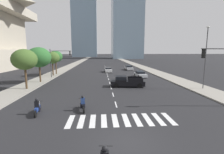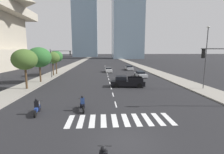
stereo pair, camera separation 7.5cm
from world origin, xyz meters
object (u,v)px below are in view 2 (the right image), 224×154
(sedan_white_0, at_px, (108,70))
(street_tree_third, at_px, (53,58))
(motorcycle_trailing, at_px, (37,108))
(sedan_silver_1, at_px, (141,74))
(pickup_truck, at_px, (126,82))
(street_lamp_east, at_px, (206,54))
(street_tree_second, at_px, (39,57))
(sedan_silver_2, at_px, (129,68))
(street_tree_fourth, at_px, (56,57))
(traffic_signal_far, at_px, (58,58))
(street_tree_nearest, at_px, (25,60))
(motorcycle_third, at_px, (83,104))

(sedan_white_0, distance_m, street_tree_third, 14.89)
(motorcycle_trailing, height_order, sedan_silver_1, motorcycle_trailing)
(pickup_truck, height_order, street_tree_third, street_tree_third)
(street_lamp_east, xyz_separation_m, street_tree_second, (-25.96, 7.12, -0.68))
(sedan_silver_2, bearing_deg, street_tree_fourth, -68.37)
(street_lamp_east, bearing_deg, sedan_silver_2, 104.02)
(sedan_silver_1, xyz_separation_m, street_tree_third, (-19.54, 2.75, 3.58))
(street_lamp_east, bearing_deg, traffic_signal_far, 152.65)
(motorcycle_trailing, relative_size, traffic_signal_far, 0.37)
(motorcycle_trailing, distance_m, street_lamp_east, 22.84)
(motorcycle_trailing, bearing_deg, sedan_silver_2, -29.32)
(sedan_silver_2, height_order, traffic_signal_far, traffic_signal_far)
(sedan_silver_2, bearing_deg, street_tree_nearest, -40.09)
(street_tree_third, bearing_deg, street_tree_nearest, -90.00)
(sedan_silver_2, height_order, street_tree_nearest, street_tree_nearest)
(sedan_white_0, height_order, street_tree_nearest, street_tree_nearest)
(street_tree_third, bearing_deg, sedan_white_0, 26.84)
(motorcycle_third, bearing_deg, sedan_white_0, -19.17)
(pickup_truck, height_order, street_lamp_east, street_lamp_east)
(sedan_silver_2, distance_m, traffic_signal_far, 22.56)
(sedan_silver_1, relative_size, sedan_silver_2, 0.96)
(street_tree_second, height_order, street_tree_fourth, street_tree_second)
(street_tree_third, bearing_deg, sedan_silver_1, -8.00)
(street_tree_second, distance_m, street_tree_third, 7.98)
(pickup_truck, relative_size, street_tree_second, 0.89)
(motorcycle_third, height_order, sedan_white_0, motorcycle_third)
(street_tree_second, distance_m, street_tree_fourth, 10.69)
(motorcycle_trailing, height_order, traffic_signal_far, traffic_signal_far)
(sedan_white_0, height_order, street_tree_second, street_tree_second)
(motorcycle_trailing, height_order, sedan_silver_2, motorcycle_trailing)
(motorcycle_third, height_order, traffic_signal_far, traffic_signal_far)
(motorcycle_trailing, distance_m, street_tree_third, 24.29)
(pickup_truck, bearing_deg, street_tree_fourth, -39.86)
(street_tree_nearest, height_order, street_tree_fourth, street_tree_nearest)
(pickup_truck, height_order, street_tree_fourth, street_tree_fourth)
(pickup_truck, xyz_separation_m, sedan_white_0, (-1.92, 19.06, -0.21))
(traffic_signal_far, xyz_separation_m, street_lamp_east, (23.96, -12.39, 0.99))
(street_lamp_east, height_order, street_tree_nearest, street_lamp_east)
(street_tree_nearest, distance_m, street_tree_third, 13.55)
(traffic_signal_far, xyz_separation_m, street_tree_nearest, (-1.99, -10.85, 0.18))
(motorcycle_third, bearing_deg, sedan_silver_1, -39.27)
(motorcycle_third, distance_m, sedan_silver_1, 22.59)
(sedan_silver_1, xyz_separation_m, traffic_signal_far, (-17.55, 0.05, 3.63))
(motorcycle_third, relative_size, street_tree_second, 0.35)
(pickup_truck, distance_m, sedan_silver_1, 10.87)
(motorcycle_trailing, bearing_deg, pickup_truck, -48.41)
(sedan_silver_2, height_order, street_tree_second, street_tree_second)
(sedan_white_0, relative_size, traffic_signal_far, 0.76)
(motorcycle_trailing, bearing_deg, sedan_silver_1, -41.75)
(sedan_silver_1, bearing_deg, pickup_truck, -30.20)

